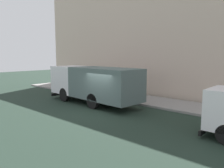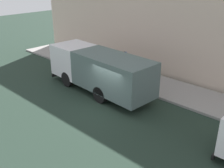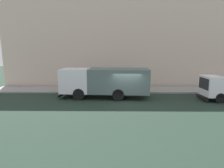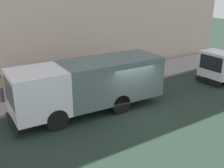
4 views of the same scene
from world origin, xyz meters
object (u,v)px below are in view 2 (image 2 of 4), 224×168
pedestrian_walking (106,64)px  traffic_cone_orange (91,65)px  large_utility_truck (99,69)px  street_sign_post (124,64)px  pedestrian_standing (99,55)px

pedestrian_walking → traffic_cone_orange: size_ratio=2.20×
large_utility_truck → street_sign_post: 2.28m
large_utility_truck → pedestrian_walking: bearing=38.0°
pedestrian_standing → street_sign_post: street_sign_post is taller
pedestrian_standing → pedestrian_walking: bearing=-86.2°
pedestrian_walking → street_sign_post: bearing=-154.3°
large_utility_truck → pedestrian_walking: large_utility_truck is taller
pedestrian_walking → traffic_cone_orange: 1.96m
large_utility_truck → street_sign_post: (2.26, -0.33, -0.11)m
street_sign_post → pedestrian_walking: bearing=88.1°
traffic_cone_orange → street_sign_post: 3.95m
street_sign_post → large_utility_truck: bearing=171.8°
pedestrian_walking → large_utility_truck: bearing=152.2°
traffic_cone_orange → street_sign_post: bearing=-91.9°
pedestrian_walking → pedestrian_standing: size_ratio=0.98×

